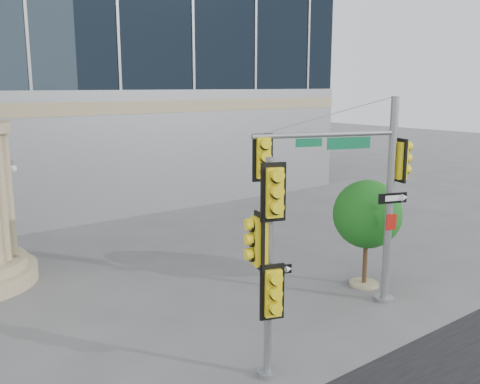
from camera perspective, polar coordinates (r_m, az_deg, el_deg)
ground at (r=14.14m, az=6.43°, el=-14.80°), size 120.00×120.00×0.00m
main_signal_pole at (r=14.99m, az=12.41°, el=1.29°), size 4.41×1.91×5.92m
secondary_signal_pole at (r=11.06m, az=3.03°, el=-6.58°), size 0.82×0.78×4.79m
street_tree at (r=16.99m, az=13.45°, el=-2.58°), size 2.16×2.11×3.37m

